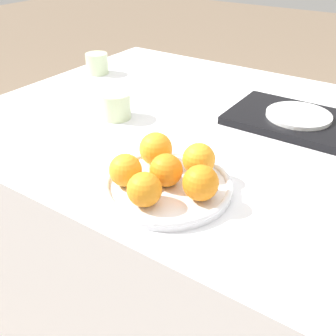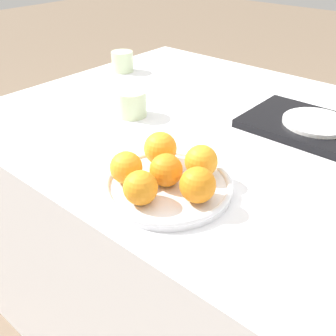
% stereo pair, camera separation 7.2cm
% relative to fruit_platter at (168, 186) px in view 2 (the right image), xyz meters
% --- Properties ---
extents(ground_plane, '(12.00, 12.00, 0.00)m').
position_rel_fruit_platter_xyz_m(ground_plane, '(-0.04, 0.31, -0.75)').
color(ground_plane, '#7A6651').
extents(table, '(1.30, 0.94, 0.74)m').
position_rel_fruit_platter_xyz_m(table, '(-0.04, 0.31, -0.38)').
color(table, white).
rests_on(table, ground_plane).
extents(fruit_platter, '(0.25, 0.25, 0.02)m').
position_rel_fruit_platter_xyz_m(fruit_platter, '(0.00, 0.00, 0.00)').
color(fruit_platter, silver).
rests_on(fruit_platter, table).
extents(orange_0, '(0.06, 0.06, 0.06)m').
position_rel_fruit_platter_xyz_m(orange_0, '(-0.00, -0.00, 0.03)').
color(orange_0, orange).
rests_on(orange_0, fruit_platter).
extents(orange_1, '(0.06, 0.06, 0.06)m').
position_rel_fruit_platter_xyz_m(orange_1, '(0.03, 0.06, 0.04)').
color(orange_1, orange).
rests_on(orange_1, fruit_platter).
extents(orange_2, '(0.06, 0.06, 0.06)m').
position_rel_fruit_platter_xyz_m(orange_2, '(-0.07, -0.04, 0.03)').
color(orange_2, orange).
rests_on(orange_2, fruit_platter).
extents(orange_3, '(0.06, 0.06, 0.06)m').
position_rel_fruit_platter_xyz_m(orange_3, '(0.07, -0.00, 0.04)').
color(orange_3, orange).
rests_on(orange_3, fruit_platter).
extents(orange_4, '(0.06, 0.06, 0.06)m').
position_rel_fruit_platter_xyz_m(orange_4, '(0.00, -0.07, 0.03)').
color(orange_4, orange).
rests_on(orange_4, fruit_platter).
extents(orange_5, '(0.07, 0.07, 0.07)m').
position_rel_fruit_platter_xyz_m(orange_5, '(-0.06, 0.05, 0.04)').
color(orange_5, orange).
rests_on(orange_5, fruit_platter).
extents(serving_tray, '(0.34, 0.22, 0.02)m').
position_rel_fruit_platter_xyz_m(serving_tray, '(0.11, 0.42, -0.00)').
color(serving_tray, black).
rests_on(serving_tray, table).
extents(side_plate, '(0.16, 0.16, 0.01)m').
position_rel_fruit_platter_xyz_m(side_plate, '(0.11, 0.42, 0.01)').
color(side_plate, white).
rests_on(side_plate, serving_tray).
extents(cup_0, '(0.07, 0.07, 0.07)m').
position_rel_fruit_platter_xyz_m(cup_0, '(-0.58, 0.44, 0.02)').
color(cup_0, beige).
rests_on(cup_0, table).
extents(cup_2, '(0.08, 0.08, 0.07)m').
position_rel_fruit_platter_xyz_m(cup_2, '(-0.30, 0.20, 0.02)').
color(cup_2, beige).
rests_on(cup_2, table).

